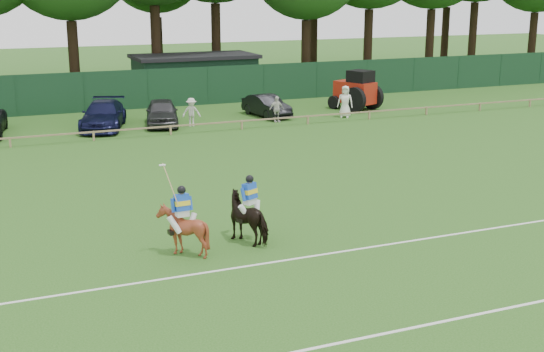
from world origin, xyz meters
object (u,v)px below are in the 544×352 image
utility_shed (195,76)px  horse_chestnut (183,230)px  hatch_grey (162,112)px  spectator_left (191,112)px  sedan_navy (103,115)px  spectator_mid (276,109)px  horse_dark (250,218)px  estate_black (267,106)px  tractor (357,91)px  spectator_right (345,102)px

utility_shed → horse_chestnut: bearing=-107.6°
hatch_grey → spectator_left: bearing=-18.3°
sedan_navy → utility_shed: bearing=66.4°
hatch_grey → spectator_mid: (6.33, -1.57, 0.01)m
horse_dark → estate_black: (8.90, 20.30, -0.10)m
sedan_navy → estate_black: bearing=19.0°
sedan_navy → tractor: tractor is taller
tractor → hatch_grey: bearing=160.7°
horse_chestnut → estate_black: size_ratio=0.38×
horse_dark → spectator_right: size_ratio=0.94×
utility_shed → tractor: (8.02, -8.65, -0.36)m
estate_black → tractor: (6.22, 0.12, 0.54)m
sedan_navy → spectator_left: 4.81m
horse_dark → utility_shed: bearing=-130.0°
spectator_left → horse_dark: bearing=-88.6°
sedan_navy → estate_black: sedan_navy is taller
spectator_left → spectator_mid: size_ratio=1.06×
horse_dark → hatch_grey: horse_dark is taller
sedan_navy → hatch_grey: sedan_navy is taller
horse_dark → horse_chestnut: 2.23m
horse_dark → spectator_mid: size_ratio=1.18×
sedan_navy → tractor: bearing=19.1°
horse_chestnut → sedan_navy: (1.37, 20.48, 0.01)m
spectator_mid → spectator_right: size_ratio=0.79×
hatch_grey → utility_shed: 10.35m
hatch_grey → estate_black: 6.54m
hatch_grey → utility_shed: utility_shed is taller
horse_dark → tractor: (15.12, 20.42, 0.43)m
horse_dark → utility_shed: (7.10, 29.07, 0.79)m
estate_black → tractor: 6.24m
spectator_mid → utility_shed: size_ratio=0.18×
estate_black → horse_dark: bearing=-122.1°
horse_chestnut → spectator_mid: (10.90, 18.66, 0.01)m
hatch_grey → sedan_navy: bearing=-171.1°
utility_shed → sedan_navy: bearing=-131.7°
spectator_left → estate_black: bearing=27.2°
estate_black → hatch_grey: bearing=175.1°
tractor → spectator_right: bearing=-154.3°
spectator_left → spectator_right: spectator_right is taller
horse_dark → utility_shed: utility_shed is taller
spectator_mid → spectator_right: bearing=-5.4°
horse_chestnut → hatch_grey: same height
sedan_navy → utility_shed: 11.96m
horse_dark → spectator_right: spectator_right is taller
spectator_right → spectator_mid: bearing=-146.6°
estate_black → tractor: bearing=-7.3°
horse_dark → tractor: bearing=-152.8°
estate_black → spectator_right: spectator_right is taller
sedan_navy → spectator_mid: 9.71m
spectator_right → spectator_left: bearing=-149.9°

